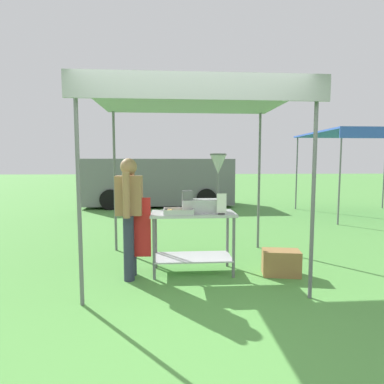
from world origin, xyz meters
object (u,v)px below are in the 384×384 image
object	(u,v)px
neighbour_tent	(369,135)
donut_fryer	(206,192)
menu_sign	(222,205)
van_grey	(160,182)
donut_cart	(193,230)
stall_canopy	(193,102)
donut_tray	(178,212)
vendor	(130,212)
supply_crate	(281,263)

from	to	relation	value
neighbour_tent	donut_fryer	bearing A→B (deg)	-139.59
menu_sign	van_grey	distance (m)	7.38
donut_cart	stall_canopy	bearing A→B (deg)	90.00
donut_cart	van_grey	distance (m)	7.15
donut_fryer	neighbour_tent	bearing A→B (deg)	40.41
stall_canopy	donut_cart	bearing A→B (deg)	-90.00
stall_canopy	donut_tray	bearing A→B (deg)	-135.47
donut_fryer	van_grey	world-z (taller)	van_grey
donut_fryer	vendor	xyz separation A→B (m)	(-1.03, -0.15, -0.23)
vendor	van_grey	xyz separation A→B (m)	(0.15, 7.25, -0.03)
menu_sign	supply_crate	xyz separation A→B (m)	(0.84, 0.01, -0.81)
donut_tray	supply_crate	distance (m)	1.59
donut_cart	supply_crate	size ratio (longest dim) A/B	2.14
vendor	donut_cart	bearing A→B (deg)	9.18
menu_sign	van_grey	world-z (taller)	van_grey
donut_cart	donut_fryer	distance (m)	0.55
van_grey	stall_canopy	bearing A→B (deg)	-84.26
donut_cart	menu_sign	distance (m)	0.56
donut_cart	supply_crate	world-z (taller)	donut_cart
donut_tray	supply_crate	bearing A→B (deg)	-3.08
donut_tray	van_grey	size ratio (longest dim) A/B	0.08
stall_canopy	vendor	bearing A→B (deg)	-164.51
stall_canopy	vendor	xyz separation A→B (m)	(-0.85, -0.24, -1.48)
neighbour_tent	menu_sign	bearing A→B (deg)	-137.27
donut_cart	neighbour_tent	distance (m)	7.25
donut_tray	menu_sign	size ratio (longest dim) A/B	1.43
menu_sign	supply_crate	size ratio (longest dim) A/B	0.52
vendor	van_grey	bearing A→B (deg)	88.84
van_grey	donut_tray	bearing A→B (deg)	-86.08
donut_cart	vendor	distance (m)	0.91
supply_crate	stall_canopy	bearing A→B (deg)	166.81
van_grey	supply_crate	bearing A→B (deg)	-75.30
supply_crate	menu_sign	bearing A→B (deg)	-179.61
menu_sign	vendor	size ratio (longest dim) A/B	0.17
donut_cart	vendor	size ratio (longest dim) A/B	0.72
donut_cart	vendor	xyz separation A→B (m)	(-0.85, -0.14, 0.29)
stall_canopy	van_grey	bearing A→B (deg)	95.74
supply_crate	donut_cart	bearing A→B (deg)	171.31
donut_fryer	vendor	size ratio (longest dim) A/B	0.51
stall_canopy	supply_crate	bearing A→B (deg)	-13.19
donut_tray	donut_fryer	distance (m)	0.48
menu_sign	van_grey	xyz separation A→B (m)	(-1.08, 7.30, -0.11)
donut_cart	donut_tray	xyz separation A→B (m)	(-0.21, -0.11, 0.27)
vendor	supply_crate	distance (m)	2.19
donut_fryer	supply_crate	bearing A→B (deg)	-11.04
donut_cart	donut_tray	size ratio (longest dim) A/B	2.91
supply_crate	neighbour_tent	xyz separation A→B (m)	(4.22, 4.67, 2.19)
stall_canopy	donut_tray	world-z (taller)	stall_canopy
vendor	van_grey	distance (m)	7.25
donut_tray	neighbour_tent	size ratio (longest dim) A/B	0.12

